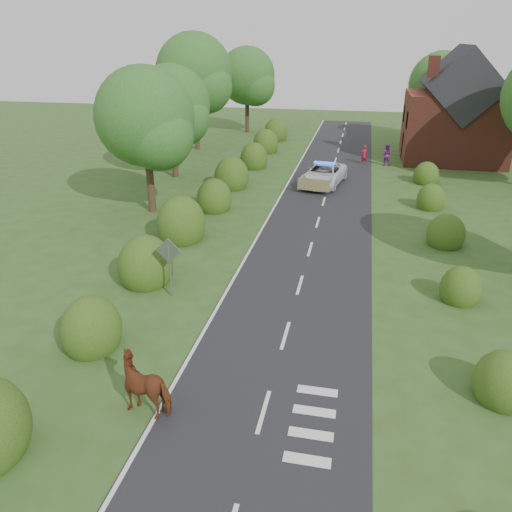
% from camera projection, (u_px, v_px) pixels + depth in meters
% --- Properties ---
extents(ground, '(120.00, 120.00, 0.00)m').
position_uv_depth(ground, '(285.00, 336.00, 17.62)').
color(ground, '#344F1E').
extents(road, '(6.00, 70.00, 0.02)m').
position_uv_depth(road, '(322.00, 206.00, 31.05)').
color(road, black).
rests_on(road, ground).
extents(road_markings, '(4.96, 70.00, 0.01)m').
position_uv_depth(road_markings, '(292.00, 215.00, 29.49)').
color(road_markings, white).
rests_on(road_markings, road).
extents(hedgerow_left, '(2.75, 50.41, 3.00)m').
position_uv_depth(hedgerow_left, '(206.00, 204.00, 29.02)').
color(hedgerow_left, '#274712').
rests_on(hedgerow_left, ground).
extents(hedgerow_right, '(2.10, 45.78, 2.10)m').
position_uv_depth(hedgerow_right, '(442.00, 227.00, 26.19)').
color(hedgerow_right, '#274712').
rests_on(hedgerow_right, ground).
extents(tree_left_a, '(5.74, 5.60, 8.38)m').
position_uv_depth(tree_left_a, '(148.00, 121.00, 27.93)').
color(tree_left_a, '#332316').
rests_on(tree_left_a, ground).
extents(tree_left_b, '(5.74, 5.60, 8.07)m').
position_uv_depth(tree_left_b, '(174.00, 108.00, 35.50)').
color(tree_left_b, '#332316').
rests_on(tree_left_b, ground).
extents(tree_left_c, '(6.97, 6.80, 10.22)m').
position_uv_depth(tree_left_c, '(197.00, 76.00, 44.10)').
color(tree_left_c, '#332316').
rests_on(tree_left_c, ground).
extents(tree_left_d, '(6.15, 6.00, 8.89)m').
position_uv_depth(tree_left_d, '(249.00, 78.00, 52.97)').
color(tree_left_d, '#332316').
rests_on(tree_left_d, ground).
extents(tree_right_c, '(6.15, 6.00, 8.58)m').
position_uv_depth(tree_right_c, '(443.00, 86.00, 47.61)').
color(tree_right_c, '#332316').
rests_on(tree_right_c, ground).
extents(road_sign, '(1.06, 0.08, 2.53)m').
position_uv_depth(road_sign, '(169.00, 259.00, 19.69)').
color(road_sign, gray).
rests_on(road_sign, ground).
extents(house, '(8.00, 7.40, 9.17)m').
position_uv_depth(house, '(456.00, 115.00, 41.16)').
color(house, brown).
rests_on(house, ground).
extents(cow, '(2.12, 1.31, 1.42)m').
position_uv_depth(cow, '(148.00, 387.00, 13.96)').
color(cow, '#5D2A18').
rests_on(cow, ground).
extents(police_van, '(3.30, 5.68, 1.63)m').
position_uv_depth(police_van, '(324.00, 174.00, 35.36)').
color(police_van, silver).
rests_on(police_van, ground).
extents(pedestrian_red, '(0.68, 0.64, 1.55)m').
position_uv_depth(pedestrian_red, '(364.00, 155.00, 41.13)').
color(pedestrian_red, '#A3192B').
rests_on(pedestrian_red, ground).
extents(pedestrian_purple, '(0.94, 0.79, 1.74)m').
position_uv_depth(pedestrian_purple, '(386.00, 155.00, 40.66)').
color(pedestrian_purple, '#6D2179').
rests_on(pedestrian_purple, ground).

